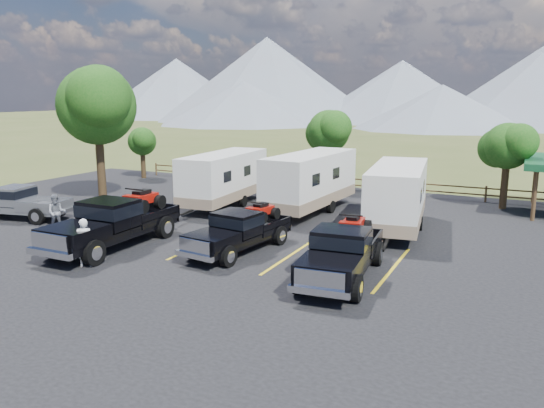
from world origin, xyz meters
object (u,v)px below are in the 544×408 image
at_px(person_b, 57,212).
at_px(rig_left, 114,221).
at_px(tree_big_nw, 97,106).
at_px(trailer_right, 397,197).
at_px(trailer_left, 224,179).
at_px(rig_right, 343,251).
at_px(pickup_silver, 18,202).
at_px(person_a, 84,243).
at_px(rig_center, 240,230).
at_px(trailer_center, 310,182).

bearing_deg(person_b, rig_left, -51.95).
bearing_deg(tree_big_nw, trailer_right, 2.06).
relative_size(rig_left, trailer_left, 0.78).
xyz_separation_m(rig_right, pickup_silver, (-17.61, 1.23, -0.09)).
bearing_deg(tree_big_nw, rig_right, -21.28).
relative_size(pickup_silver, person_a, 3.19).
relative_size(rig_center, person_b, 3.37).
distance_m(tree_big_nw, rig_center, 14.41).
distance_m(trailer_left, person_a, 11.50).
height_order(rig_left, pickup_silver, rig_left).
xyz_separation_m(rig_left, pickup_silver, (-7.93, 1.72, -0.22)).
height_order(trailer_center, pickup_silver, trailer_center).
xyz_separation_m(tree_big_nw, pickup_silver, (-0.43, -5.47, -4.70)).
bearing_deg(trailer_center, rig_center, -85.09).
distance_m(pickup_silver, person_b, 3.72).
bearing_deg(trailer_center, trailer_right, -16.91).
distance_m(rig_center, person_a, 5.90).
bearing_deg(person_a, pickup_silver, -65.70).
distance_m(rig_left, rig_right, 9.69).
relative_size(trailer_center, person_b, 5.39).
bearing_deg(pickup_silver, trailer_center, 110.20).
distance_m(rig_left, person_b, 4.41).
xyz_separation_m(trailer_left, person_b, (-4.18, -8.05, -0.73)).
height_order(rig_right, person_a, rig_right).
xyz_separation_m(trailer_right, person_b, (-14.14, -6.91, -0.74)).
relative_size(rig_left, person_a, 3.71).
bearing_deg(rig_center, person_a, -127.32).
height_order(trailer_center, trailer_right, trailer_center).
bearing_deg(person_a, rig_right, 158.56).
xyz_separation_m(tree_big_nw, person_a, (8.33, -9.67, -4.66)).
relative_size(tree_big_nw, rig_right, 1.29).
distance_m(tree_big_nw, person_b, 8.49).
relative_size(trailer_right, pickup_silver, 1.52).
distance_m(tree_big_nw, rig_right, 19.01).
bearing_deg(trailer_right, trailer_center, 152.04).
bearing_deg(rig_left, trailer_right, 38.17).
height_order(tree_big_nw, rig_center, tree_big_nw).
bearing_deg(pickup_silver, trailer_right, 97.02).
xyz_separation_m(trailer_center, trailer_right, (5.06, -1.88, -0.06)).
bearing_deg(rig_left, pickup_silver, 167.47).
bearing_deg(pickup_silver, person_a, 52.45).
relative_size(rig_left, person_b, 3.98).
distance_m(rig_left, trailer_center, 10.82).
distance_m(rig_center, trailer_left, 8.88).
relative_size(person_a, person_b, 1.07).
distance_m(rig_left, pickup_silver, 8.12).
bearing_deg(trailer_right, person_b, -161.56).
height_order(rig_right, trailer_left, trailer_left).
bearing_deg(person_b, trailer_right, -14.06).
bearing_deg(trailer_right, rig_left, -149.13).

